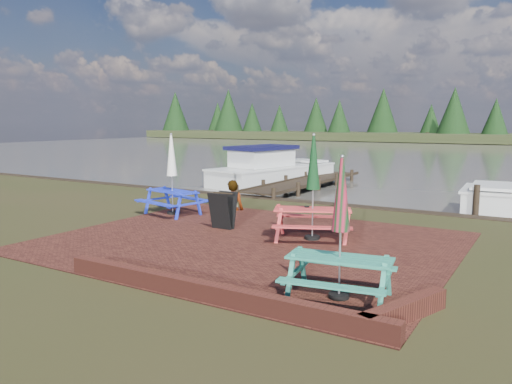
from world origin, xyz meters
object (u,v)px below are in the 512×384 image
object	(u,v)px
picnic_table_teal	(340,250)
picnic_table_red	(313,204)
boat_jetty	(271,171)
person	(232,180)
jetty	(305,182)
picnic_table_blue	(172,187)
chalkboard	(223,210)

from	to	relation	value
picnic_table_teal	picnic_table_red	size ratio (longest dim) A/B	0.91
boat_jetty	person	world-z (taller)	person
jetty	picnic_table_red	bearing A→B (deg)	-63.45
picnic_table_red	jetty	distance (m)	10.44
picnic_table_blue	chalkboard	bearing A→B (deg)	-7.53
picnic_table_red	person	xyz separation A→B (m)	(-3.77, 2.25, 0.09)
chalkboard	boat_jetty	distance (m)	11.10
chalkboard	jetty	world-z (taller)	chalkboard
picnic_table_blue	person	distance (m)	1.89
picnic_table_teal	jetty	bearing A→B (deg)	108.72
chalkboard	picnic_table_teal	bearing A→B (deg)	-35.75
picnic_table_teal	picnic_table_blue	size ratio (longest dim) A/B	0.94
boat_jetty	person	distance (m)	8.45
picnic_table_teal	person	distance (m)	8.11
picnic_table_teal	boat_jetty	size ratio (longest dim) A/B	0.31
picnic_table_teal	boat_jetty	xyz separation A→B (m)	(-8.85, 13.52, -0.38)
boat_jetty	picnic_table_teal	bearing A→B (deg)	-46.07
chalkboard	jetty	distance (m)	9.68
chalkboard	person	xyz separation A→B (m)	(-1.28, 2.36, 0.47)
jetty	boat_jetty	world-z (taller)	boat_jetty
picnic_table_blue	chalkboard	xyz separation A→B (m)	(2.46, -0.89, -0.35)
jetty	picnic_table_blue	bearing A→B (deg)	-92.01
jetty	person	bearing A→B (deg)	-82.88
picnic_table_teal	chalkboard	size ratio (longest dim) A/B	2.35
picnic_table_red	boat_jetty	bearing A→B (deg)	99.97
picnic_table_blue	jetty	xyz separation A→B (m)	(0.30, 8.53, -0.73)
picnic_table_red	person	distance (m)	4.40
picnic_table_red	picnic_table_teal	bearing A→B (deg)	-83.16
chalkboard	person	size ratio (longest dim) A/B	0.50
picnic_table_red	chalkboard	world-z (taller)	picnic_table_red
picnic_table_teal	picnic_table_red	bearing A→B (deg)	111.83
jetty	chalkboard	bearing A→B (deg)	-77.07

